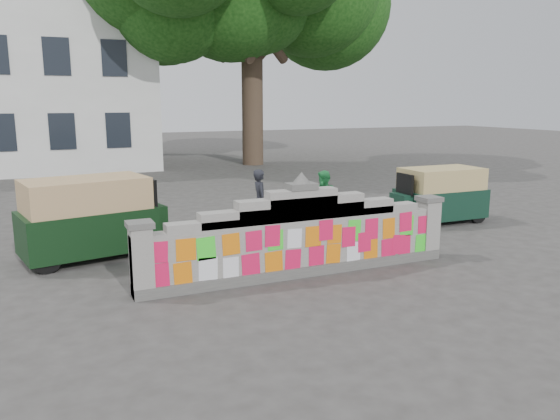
% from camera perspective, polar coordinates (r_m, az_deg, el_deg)
% --- Properties ---
extents(ground, '(100.00, 100.00, 0.00)m').
position_cam_1_polar(ground, '(10.67, 2.19, -6.77)').
color(ground, '#383533').
rests_on(ground, ground).
extents(parapet_wall, '(6.48, 0.44, 2.01)m').
position_cam_1_polar(parapet_wall, '(10.46, 2.23, -2.87)').
color(parapet_wall, '#4C4C49').
rests_on(parapet_wall, ground).
extents(cyclist_bike, '(1.73, 0.76, 0.88)m').
position_cam_1_polar(cyclist_bike, '(13.04, -2.08, -1.41)').
color(cyclist_bike, black).
rests_on(cyclist_bike, ground).
extents(cyclist_rider, '(0.41, 0.58, 1.49)m').
position_cam_1_polar(cyclist_rider, '(12.98, -2.09, -0.09)').
color(cyclist_rider, black).
rests_on(cyclist_rider, ground).
extents(pedestrian, '(0.62, 0.78, 1.54)m').
position_cam_1_polar(pedestrian, '(14.30, 4.58, 1.05)').
color(pedestrian, green).
rests_on(pedestrian, ground).
extents(rickshaw_left, '(3.21, 1.94, 1.72)m').
position_cam_1_polar(rickshaw_left, '(12.29, -19.14, -0.67)').
color(rickshaw_left, black).
rests_on(rickshaw_left, ground).
extents(rickshaw_right, '(2.74, 1.30, 1.51)m').
position_cam_1_polar(rickshaw_right, '(15.68, 16.25, 1.59)').
color(rickshaw_right, black).
rests_on(rickshaw_right, ground).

